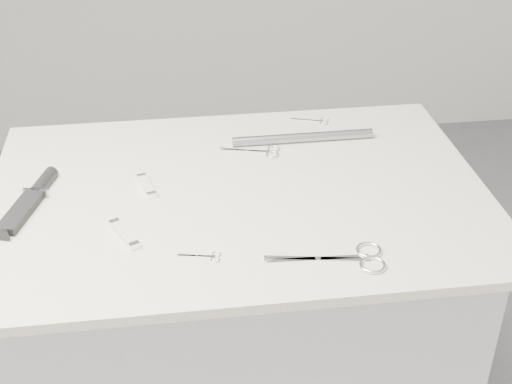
{
  "coord_description": "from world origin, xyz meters",
  "views": [
    {
      "loc": [
        -0.13,
        -1.21,
        1.68
      ],
      "look_at": [
        0.03,
        -0.01,
        0.92
      ],
      "focal_mm": 50.0,
      "sensor_mm": 36.0,
      "label": 1
    }
  ],
  "objects": [
    {
      "name": "plinth",
      "position": [
        0.0,
        0.0,
        0.45
      ],
      "size": [
        0.9,
        0.6,
        0.9
      ],
      "primitive_type": "cube",
      "color": "silver",
      "rests_on": "ground"
    },
    {
      "name": "display_board",
      "position": [
        0.0,
        0.0,
        0.91
      ],
      "size": [
        1.0,
        0.7,
        0.02
      ],
      "primitive_type": "cube",
      "color": "beige",
      "rests_on": "plinth"
    },
    {
      "name": "large_shears",
      "position": [
        0.17,
        -0.25,
        0.92
      ],
      "size": [
        0.21,
        0.09,
        0.01
      ],
      "rotation": [
        0.0,
        0.0,
        -0.11
      ],
      "color": "white",
      "rests_on": "display_board"
    },
    {
      "name": "embroidery_scissors_a",
      "position": [
        0.07,
        0.15,
        0.92
      ],
      "size": [
        0.13,
        0.06,
        0.0
      ],
      "rotation": [
        0.0,
        0.0,
        -0.25
      ],
      "color": "white",
      "rests_on": "display_board"
    },
    {
      "name": "embroidery_scissors_b",
      "position": [
        0.22,
        0.29,
        0.92
      ],
      "size": [
        0.09,
        0.05,
        0.0
      ],
      "rotation": [
        0.0,
        0.0,
        -0.32
      ],
      "color": "white",
      "rests_on": "display_board"
    },
    {
      "name": "tiny_scissors",
      "position": [
        -0.08,
        -0.21,
        0.92
      ],
      "size": [
        0.08,
        0.04,
        0.0
      ],
      "rotation": [
        0.0,
        0.0,
        -0.21
      ],
      "color": "white",
      "rests_on": "display_board"
    },
    {
      "name": "sheathed_knife",
      "position": [
        -0.41,
        0.01,
        0.93
      ],
      "size": [
        0.09,
        0.22,
        0.03
      ],
      "rotation": [
        0.0,
        0.0,
        1.28
      ],
      "color": "black",
      "rests_on": "display_board"
    },
    {
      "name": "pocket_knife_a",
      "position": [
        -0.18,
        0.03,
        0.93
      ],
      "size": [
        0.04,
        0.09,
        0.01
      ],
      "rotation": [
        0.0,
        0.0,
        1.83
      ],
      "color": "silver",
      "rests_on": "display_board"
    },
    {
      "name": "pocket_knife_b",
      "position": [
        -0.23,
        -0.13,
        0.93
      ],
      "size": [
        0.06,
        0.1,
        0.01
      ],
      "rotation": [
        0.0,
        0.0,
        2.02
      ],
      "color": "silver",
      "rests_on": "display_board"
    },
    {
      "name": "metal_rail",
      "position": [
        0.17,
        0.19,
        0.93
      ],
      "size": [
        0.32,
        0.02,
        0.02
      ],
      "primitive_type": "cylinder",
      "rotation": [
        0.0,
        1.57,
        0.0
      ],
      "color": "gray",
      "rests_on": "display_board"
    }
  ]
}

